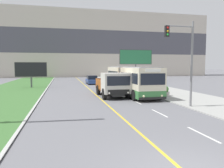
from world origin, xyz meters
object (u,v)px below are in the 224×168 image
at_px(billboard_small, 31,70).
at_px(billboard_large, 136,58).
at_px(city_bus, 130,80).
at_px(planter_round_near, 165,91).
at_px(planter_round_second, 147,87).
at_px(planter_round_third, 133,83).
at_px(dump_truck, 114,85).
at_px(car_distant, 92,80).
at_px(traffic_light_mast, 185,53).

bearing_deg(billboard_small, billboard_large, 21.54).
bearing_deg(city_bus, billboard_large, 69.10).
relative_size(billboard_small, planter_round_near, 4.12).
relative_size(planter_round_second, planter_round_third, 0.92).
bearing_deg(dump_truck, billboard_large, 65.28).
bearing_deg(billboard_large, planter_round_second, -103.50).
xyz_separation_m(planter_round_near, planter_round_second, (0.12, 5.00, -0.03)).
bearing_deg(billboard_large, dump_truck, -114.72).
relative_size(car_distant, planter_round_near, 4.08).
bearing_deg(city_bus, planter_round_near, -49.46).
relative_size(car_distant, planter_round_third, 4.01).
height_order(billboard_large, planter_round_third, billboard_large).
distance_m(dump_truck, traffic_light_mast, 7.83).
height_order(planter_round_near, planter_round_second, planter_round_near).
height_order(city_bus, billboard_large, billboard_large).
bearing_deg(car_distant, planter_round_third, -52.88).
relative_size(planter_round_near, planter_round_second, 1.07).
bearing_deg(planter_round_second, planter_round_near, -91.40).
height_order(billboard_small, planter_round_third, billboard_small).
distance_m(billboard_large, planter_round_second, 15.78).
xyz_separation_m(dump_truck, billboard_large, (8.90, 19.32, 3.40)).
bearing_deg(billboard_large, city_bus, -110.90).
xyz_separation_m(dump_truck, planter_round_second, (5.34, 4.50, -0.72)).
height_order(city_bus, car_distant, city_bus).
distance_m(billboard_large, planter_round_third, 11.26).
bearing_deg(dump_truck, planter_round_third, 61.34).
bearing_deg(car_distant, billboard_small, -155.59).
height_order(city_bus, planter_round_near, city_bus).
xyz_separation_m(city_bus, dump_truck, (-2.53, -2.65, -0.30)).
bearing_deg(car_distant, planter_round_second, -65.77).
distance_m(billboard_large, planter_round_near, 20.56).
relative_size(billboard_large, planter_round_near, 6.14).
relative_size(traffic_light_mast, planter_round_third, 5.96).
height_order(billboard_small, planter_round_second, billboard_small).
relative_size(city_bus, billboard_large, 1.97).
xyz_separation_m(city_bus, planter_round_third, (2.66, 6.85, -0.99)).
xyz_separation_m(city_bus, planter_round_second, (2.81, 1.86, -1.02)).
xyz_separation_m(city_bus, billboard_large, (6.37, 16.67, 3.10)).
xyz_separation_m(traffic_light_mast, planter_round_second, (1.45, 10.69, -3.53)).
distance_m(city_bus, billboard_small, 15.18).
height_order(city_bus, billboard_small, billboard_small).
relative_size(car_distant, traffic_light_mast, 0.67).
distance_m(traffic_light_mast, planter_round_third, 16.13).
xyz_separation_m(billboard_large, planter_round_second, (-3.56, -14.81, -4.12)).
bearing_deg(city_bus, billboard_small, 141.15).
distance_m(billboard_large, billboard_small, 19.64).
xyz_separation_m(city_bus, billboard_small, (-11.80, 9.50, 0.98)).
bearing_deg(dump_truck, traffic_light_mast, -57.87).
height_order(dump_truck, traffic_light_mast, traffic_light_mast).
bearing_deg(planter_round_second, dump_truck, -139.84).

